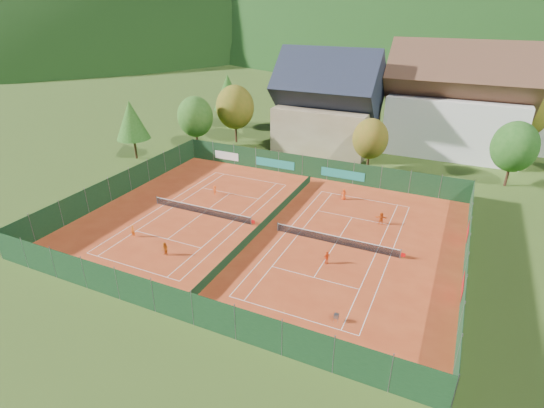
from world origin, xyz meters
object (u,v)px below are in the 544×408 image
(chalet, at_px, (328,108))
(player_right_near, at_px, (327,257))
(player_left_far, at_px, (215,190))
(player_right_far_a, at_px, (344,194))
(ball_hopper, at_px, (336,316))
(player_left_mid, at_px, (165,249))
(hotel_block_a, at_px, (456,106))
(player_left_near, at_px, (133,231))
(player_right_far_b, at_px, (381,218))

(chalet, bearing_deg, player_right_near, -71.51)
(player_left_far, relative_size, player_right_near, 0.95)
(player_right_far_a, bearing_deg, player_right_near, 78.00)
(ball_hopper, distance_m, player_left_far, 26.60)
(chalet, relative_size, player_left_mid, 11.58)
(player_left_mid, bearing_deg, hotel_block_a, 76.73)
(chalet, xyz_separation_m, player_left_far, (-6.48, -24.72, -6.01))
(player_left_far, xyz_separation_m, player_right_near, (17.77, -9.03, 0.04))
(ball_hopper, xyz_separation_m, player_left_mid, (-17.72, 2.14, 0.14))
(player_left_near, height_order, player_left_far, player_left_near)
(ball_hopper, relative_size, player_left_mid, 0.57)
(player_left_mid, height_order, player_right_far_a, player_right_far_a)
(hotel_block_a, distance_m, player_right_far_a, 28.08)
(player_left_near, xyz_separation_m, player_right_far_a, (17.23, 18.19, 0.03))
(ball_hopper, relative_size, player_right_far_a, 0.57)
(player_right_near, height_order, player_right_far_b, player_right_far_b)
(player_right_near, bearing_deg, player_right_far_b, 13.84)
(ball_hopper, xyz_separation_m, player_right_far_a, (-5.77, 21.85, 0.15))
(player_left_near, bearing_deg, player_right_far_b, 26.53)
(chalet, distance_m, player_left_mid, 39.55)
(player_left_near, bearing_deg, chalet, 72.80)
(chalet, height_order, player_right_far_b, chalet)
(player_left_mid, relative_size, player_right_far_b, 0.97)
(chalet, height_order, player_right_near, chalet)
(chalet, distance_m, player_left_near, 38.87)
(chalet, xyz_separation_m, player_right_far_a, (8.70, -19.26, -5.92))
(ball_hopper, distance_m, player_right_near, 8.02)
(player_left_near, bearing_deg, hotel_block_a, 53.27)
(chalet, distance_m, player_right_far_a, 21.95)
(hotel_block_a, height_order, player_right_near, hotel_block_a)
(chalet, relative_size, player_right_near, 12.39)
(chalet, distance_m, player_right_far_b, 28.37)
(hotel_block_a, bearing_deg, player_left_near, -122.35)
(player_left_near, bearing_deg, player_right_near, 6.19)
(player_right_far_a, xyz_separation_m, player_right_far_b, (5.54, -4.56, 0.01))
(hotel_block_a, relative_size, player_left_far, 17.46)
(player_right_far_b, bearing_deg, player_right_far_a, -51.51)
(player_right_near, bearing_deg, chalet, 48.91)
(chalet, xyz_separation_m, ball_hopper, (14.48, -41.11, -6.07))
(ball_hopper, bearing_deg, player_left_mid, 173.11)
(ball_hopper, distance_m, player_right_far_b, 17.30)
(hotel_block_a, height_order, player_left_mid, hotel_block_a)
(player_left_mid, xyz_separation_m, player_right_far_a, (11.95, 19.71, 0.00))
(player_left_far, bearing_deg, ball_hopper, 156.60)
(player_right_far_a, relative_size, player_right_far_b, 0.98)
(chalet, distance_m, player_right_near, 36.09)
(player_left_mid, bearing_deg, player_right_far_b, 53.96)
(ball_hopper, bearing_deg, player_right_far_a, 104.79)
(hotel_block_a, xyz_separation_m, player_left_far, (-25.48, -30.72, -6.76))
(player_right_far_b, bearing_deg, hotel_block_a, -111.13)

